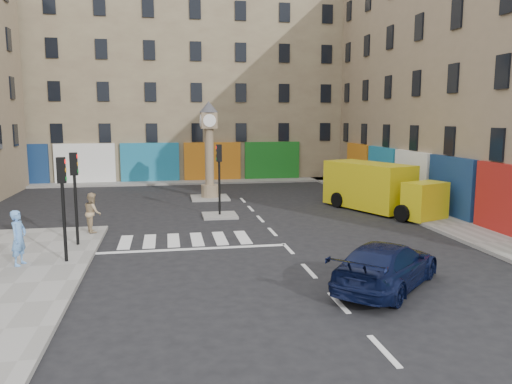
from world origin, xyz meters
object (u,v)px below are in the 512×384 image
object	(u,v)px
traffic_light_island	(219,168)
traffic_light_left_far	(75,184)
pedestrian_tan	(93,212)
yellow_van	(378,188)
navy_sedan	(386,265)
clock_pillar	(209,144)
pedestrian_blue	(19,238)
traffic_light_left_near	(63,192)

from	to	relation	value
traffic_light_island	traffic_light_left_far	bearing A→B (deg)	-139.40
traffic_light_island	pedestrian_tan	xyz separation A→B (m)	(-6.00, -3.18, -1.56)
yellow_van	navy_sedan	bearing A→B (deg)	-134.30
navy_sedan	pedestrian_tan	bearing A→B (deg)	3.50
pedestrian_tan	yellow_van	bearing A→B (deg)	-94.46
yellow_van	traffic_light_island	bearing A→B (deg)	158.24
traffic_light_left_far	clock_pillar	size ratio (longest dim) A/B	0.61
traffic_light_island	yellow_van	size ratio (longest dim) A/B	0.49
pedestrian_blue	pedestrian_tan	bearing A→B (deg)	-4.86
clock_pillar	navy_sedan	world-z (taller)	clock_pillar
navy_sedan	traffic_light_island	bearing A→B (deg)	-26.80
navy_sedan	pedestrian_blue	distance (m)	12.34
pedestrian_blue	traffic_light_left_far	bearing A→B (deg)	-14.36
traffic_light_left_near	pedestrian_tan	world-z (taller)	traffic_light_left_near
traffic_light_left_near	clock_pillar	distance (m)	15.19
pedestrian_blue	traffic_light_island	bearing A→B (deg)	-28.76
clock_pillar	traffic_light_island	bearing A→B (deg)	-90.00
pedestrian_blue	pedestrian_tan	xyz separation A→B (m)	(1.78, 4.80, -0.08)
yellow_van	pedestrian_tan	distance (m)	15.20
traffic_light_island	pedestrian_tan	size ratio (longest dim) A/B	2.09
clock_pillar	traffic_light_left_far	bearing A→B (deg)	-118.94
traffic_light_left_near	yellow_van	distance (m)	17.10
traffic_light_left_far	yellow_van	bearing A→B (deg)	19.59
traffic_light_left_near	navy_sedan	xyz separation A→B (m)	(10.16, -4.23, -1.90)
navy_sedan	traffic_light_left_far	bearing A→B (deg)	12.27
navy_sedan	traffic_light_left_near	bearing A→B (deg)	22.79
navy_sedan	pedestrian_blue	size ratio (longest dim) A/B	2.58
traffic_light_island	navy_sedan	xyz separation A→B (m)	(3.86, -12.03, -1.87)
clock_pillar	pedestrian_tan	distance (m)	11.25
clock_pillar	pedestrian_tan	size ratio (longest dim) A/B	3.45
traffic_light_island	pedestrian_blue	world-z (taller)	traffic_light_island
yellow_van	traffic_light_left_far	bearing A→B (deg)	177.86
traffic_light_island	yellow_van	bearing A→B (deg)	-0.02
traffic_light_left_near	pedestrian_tan	bearing A→B (deg)	86.28
traffic_light_left_near	pedestrian_blue	world-z (taller)	traffic_light_left_near
traffic_light_left_near	yellow_van	bearing A→B (deg)	27.22
traffic_light_left_far	yellow_van	size ratio (longest dim) A/B	0.49
clock_pillar	navy_sedan	bearing A→B (deg)	-77.90
traffic_light_island	traffic_light_left_near	bearing A→B (deg)	-128.93
traffic_light_left_far	pedestrian_tan	xyz separation A→B (m)	(0.30, 2.22, -1.59)
navy_sedan	pedestrian_blue	xyz separation A→B (m)	(-11.65, 4.05, 0.39)
traffic_light_island	pedestrian_tan	world-z (taller)	traffic_light_island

